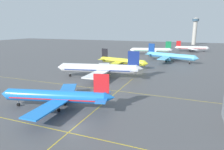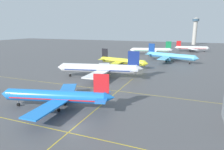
{
  "view_description": "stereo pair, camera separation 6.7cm",
  "coord_description": "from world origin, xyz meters",
  "views": [
    {
      "loc": [
        24.12,
        -36.07,
        22.85
      ],
      "look_at": [
        -2.74,
        31.07,
        5.64
      ],
      "focal_mm": 32.25,
      "sensor_mm": 36.0,
      "label": 1
    },
    {
      "loc": [
        24.18,
        -36.04,
        22.85
      ],
      "look_at": [
        -2.74,
        31.07,
        5.64
      ],
      "focal_mm": 32.25,
      "sensor_mm": 36.0,
      "label": 2
    }
  ],
  "objects": [
    {
      "name": "ground_plane",
      "position": [
        0.0,
        0.0,
        0.0
      ],
      "size": [
        600.0,
        600.0,
        0.0
      ],
      "primitive_type": "plane",
      "color": "#4C4C4F"
    },
    {
      "name": "airliner_front_gate",
      "position": [
        -10.74,
        8.6,
        3.61
      ],
      "size": [
        33.65,
        28.65,
        10.58
      ],
      "color": "blue",
      "rests_on": "ground"
    },
    {
      "name": "airliner_second_row",
      "position": [
        -14.9,
        46.15,
        4.3
      ],
      "size": [
        40.19,
        34.17,
        12.6
      ],
      "color": "white",
      "rests_on": "ground"
    },
    {
      "name": "airliner_third_row",
      "position": [
        -13.72,
        74.49,
        3.47
      ],
      "size": [
        32.53,
        27.65,
        10.16
      ],
      "color": "yellow",
      "rests_on": "ground"
    },
    {
      "name": "airliner_far_left_stand",
      "position": [
        10.43,
        103.69,
        3.97
      ],
      "size": [
        36.51,
        31.2,
        11.62
      ],
      "color": "#5BB7E5",
      "rests_on": "ground"
    },
    {
      "name": "airliner_far_right_stand",
      "position": [
        -8.44,
        135.69,
        3.87
      ],
      "size": [
        35.93,
        30.62,
        11.33
      ],
      "color": "white",
      "rests_on": "ground"
    },
    {
      "name": "airliner_distant_taxiway",
      "position": [
        23.21,
        172.02,
        3.45
      ],
      "size": [
        32.21,
        27.4,
        10.11
      ],
      "color": "white",
      "rests_on": "ground"
    },
    {
      "name": "taxiway_markings",
      "position": [
        0.0,
        14.11,
        0.0
      ],
      "size": [
        169.46,
        70.87,
        0.01
      ],
      "color": "yellow",
      "rests_on": "ground"
    },
    {
      "name": "control_tower",
      "position": [
        24.7,
        259.43,
        20.79
      ],
      "size": [
        8.82,
        8.82,
        35.62
      ],
      "color": "#ADA89E",
      "rests_on": "ground"
    }
  ]
}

